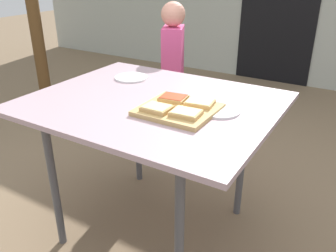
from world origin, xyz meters
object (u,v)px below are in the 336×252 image
(pizza_slice_far_left, at_px, (173,98))
(child_left, at_px, (173,70))
(pizza_slice_far_right, at_px, (200,103))
(plate_white_left, at_px, (131,77))
(cutting_board, at_px, (178,110))
(dining_table, at_px, (152,113))
(pizza_slice_near_left, at_px, (157,108))
(pizza_slice_near_right, at_px, (186,113))
(plate_white_right, at_px, (219,110))

(pizza_slice_far_left, height_order, child_left, child_left)
(pizza_slice_far_right, bearing_deg, plate_white_left, 158.31)
(cutting_board, relative_size, child_left, 0.29)
(dining_table, xyz_separation_m, pizza_slice_near_left, (0.11, -0.13, 0.10))
(dining_table, xyz_separation_m, plate_white_left, (-0.29, 0.23, 0.07))
(pizza_slice_near_left, distance_m, pizza_slice_far_left, 0.14)
(dining_table, xyz_separation_m, pizza_slice_near_right, (0.25, -0.12, 0.10))
(cutting_board, distance_m, plate_white_left, 0.55)
(pizza_slice_far_right, bearing_deg, child_left, 126.93)
(pizza_slice_near_left, xyz_separation_m, pizza_slice_near_right, (0.13, 0.02, 0.00))
(cutting_board, height_order, pizza_slice_near_right, pizza_slice_near_right)
(plate_white_right, bearing_deg, pizza_slice_far_left, -171.63)
(pizza_slice_far_left, bearing_deg, pizza_slice_near_left, -89.53)
(pizza_slice_far_left, bearing_deg, plate_white_left, 151.19)
(child_left, bearing_deg, cutting_board, -58.38)
(cutting_board, distance_m, child_left, 1.07)
(cutting_board, height_order, pizza_slice_far_left, pizza_slice_far_left)
(dining_table, bearing_deg, plate_white_left, 141.72)
(dining_table, distance_m, pizza_slice_far_right, 0.26)
(pizza_slice_near_left, bearing_deg, dining_table, 130.27)
(pizza_slice_far_right, distance_m, plate_white_left, 0.58)
(pizza_slice_far_left, distance_m, plate_white_left, 0.46)
(plate_white_left, height_order, child_left, child_left)
(pizza_slice_far_left, xyz_separation_m, plate_white_right, (0.22, 0.03, -0.03))
(dining_table, relative_size, pizza_slice_far_left, 8.71)
(plate_white_left, bearing_deg, pizza_slice_near_left, -41.95)
(dining_table, height_order, plate_white_right, plate_white_right)
(pizza_slice_near_left, distance_m, plate_white_left, 0.55)
(pizza_slice_near_left, relative_size, pizza_slice_far_right, 0.91)
(dining_table, relative_size, plate_white_left, 6.16)
(plate_white_left, relative_size, child_left, 0.17)
(cutting_board, bearing_deg, child_left, 121.62)
(cutting_board, bearing_deg, plate_white_left, 148.42)
(pizza_slice_far_left, relative_size, pizza_slice_near_right, 1.03)
(plate_white_right, bearing_deg, plate_white_left, 162.98)
(cutting_board, xyz_separation_m, pizza_slice_near_left, (-0.06, -0.08, 0.02))
(cutting_board, height_order, child_left, child_left)
(dining_table, height_order, pizza_slice_far_left, pizza_slice_far_left)
(dining_table, distance_m, cutting_board, 0.20)
(pizza_slice_near_left, height_order, child_left, child_left)
(pizza_slice_near_left, xyz_separation_m, child_left, (-0.49, 0.98, -0.15))
(pizza_slice_near_right, bearing_deg, dining_table, 154.52)
(child_left, bearing_deg, plate_white_left, -82.09)
(pizza_slice_near_right, bearing_deg, cutting_board, 139.32)
(pizza_slice_near_right, bearing_deg, pizza_slice_near_left, -172.87)
(cutting_board, xyz_separation_m, child_left, (-0.56, 0.91, -0.13))
(child_left, bearing_deg, plate_white_right, -48.63)
(pizza_slice_near_right, bearing_deg, pizza_slice_far_right, 91.36)
(plate_white_right, relative_size, child_left, 0.17)
(pizza_slice_near_left, height_order, plate_white_left, pizza_slice_near_left)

